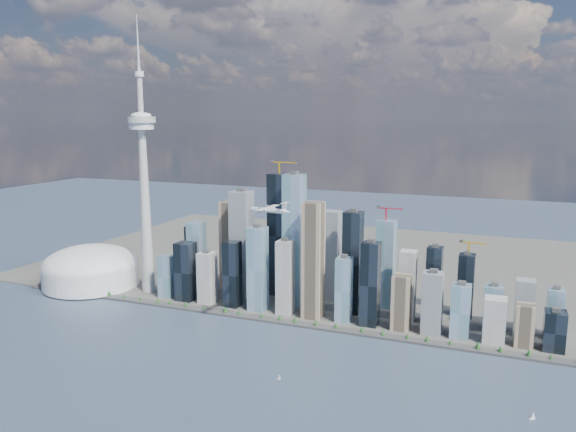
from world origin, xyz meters
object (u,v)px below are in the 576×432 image
at_px(airplane, 269,210).
at_px(sailboat_east, 533,417).
at_px(needle_tower, 144,180).
at_px(sailboat_west, 279,377).
at_px(dome_stadium, 91,268).

height_order(airplane, sailboat_east, airplane).
distance_m(airplane, sailboat_east, 452.78).
relative_size(needle_tower, airplane, 7.68).
distance_m(needle_tower, airplane, 375.78).
relative_size(sailboat_west, sailboat_east, 0.85).
bearing_deg(needle_tower, sailboat_east, -18.65).
bearing_deg(sailboat_east, sailboat_west, 159.08).
height_order(dome_stadium, sailboat_east, dome_stadium).
bearing_deg(sailboat_west, sailboat_east, 2.36).
xyz_separation_m(airplane, sailboat_west, (61.13, -109.21, -216.60)).
relative_size(needle_tower, dome_stadium, 2.75).
bearing_deg(dome_stadium, sailboat_west, -24.98).
bearing_deg(dome_stadium, airplane, -16.63).
height_order(sailboat_west, sailboat_east, sailboat_east).
relative_size(airplane, sailboat_east, 6.90).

